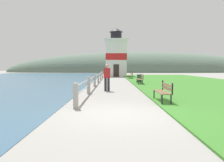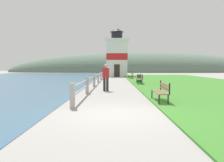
% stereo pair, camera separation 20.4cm
% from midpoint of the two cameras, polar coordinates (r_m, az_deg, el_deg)
% --- Properties ---
extents(ground_plane, '(160.00, 160.00, 0.00)m').
position_cam_midpoint_polar(ground_plane, '(7.49, 1.30, -8.66)').
color(ground_plane, gray).
extents(grass_verge, '(12.00, 42.34, 0.06)m').
position_cam_midpoint_polar(grass_verge, '(22.86, 20.47, -0.47)').
color(grass_verge, '#387528').
rests_on(grass_verge, ground_plane).
extents(seawall_railing, '(0.18, 23.17, 0.99)m').
position_cam_midpoint_polar(seawall_railing, '(19.89, -3.80, 0.75)').
color(seawall_railing, '#A8A399').
rests_on(seawall_railing, ground_plane).
extents(park_bench_near, '(0.49, 1.84, 0.94)m').
position_cam_midpoint_polar(park_bench_near, '(10.11, 13.34, -2.44)').
color(park_bench_near, brown).
rests_on(park_bench_near, ground_plane).
extents(park_bench_midway, '(0.55, 1.82, 0.94)m').
position_cam_midpoint_polar(park_bench_midway, '(20.16, 7.69, 0.65)').
color(park_bench_midway, brown).
rests_on(park_bench_midway, ground_plane).
extents(park_bench_far, '(0.51, 1.86, 0.94)m').
position_cam_midpoint_polar(park_bench_far, '(29.27, 5.23, 1.62)').
color(park_bench_far, brown).
rests_on(park_bench_far, ground_plane).
extents(lighthouse, '(3.86, 3.86, 8.01)m').
position_cam_midpoint_polar(lighthouse, '(36.56, 1.42, 6.64)').
color(lighthouse, white).
rests_on(lighthouse, ground_plane).
extents(person_strolling, '(0.44, 0.24, 1.79)m').
position_cam_midpoint_polar(person_strolling, '(14.36, -1.21, 1.19)').
color(person_strolling, '#28282D').
rests_on(person_strolling, ground_plane).
extents(trash_bin, '(0.54, 0.54, 0.84)m').
position_cam_midpoint_polar(trash_bin, '(21.92, 7.43, 0.60)').
color(trash_bin, '#2D5138').
rests_on(trash_bin, ground_plane).
extents(distant_hillside, '(80.00, 16.00, 12.00)m').
position_cam_midpoint_polar(distant_hillside, '(66.06, 7.57, 2.30)').
color(distant_hillside, '#566B5B').
rests_on(distant_hillside, ground_plane).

